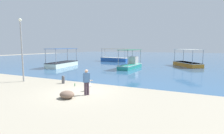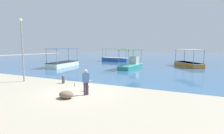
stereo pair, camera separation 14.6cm
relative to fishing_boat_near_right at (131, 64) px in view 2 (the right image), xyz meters
The scene contains 12 objects.
ground 14.64m from the fishing_boat_near_right, 84.72° to the right, with size 120.00×120.00×0.00m, color #A79D87.
harbor_water 33.47m from the fishing_boat_near_right, 87.70° to the left, with size 110.00×90.00×0.00m, color #355E8A.
fishing_boat_near_right is the anchor object (origin of this frame).
fishing_boat_outer 12.78m from the fishing_boat_near_right, 125.56° to the left, with size 6.58×2.35×2.75m.
fishing_boat_center 9.78m from the fishing_boat_near_right, 40.57° to the left, with size 4.83×5.99×2.74m.
fishing_boat_near_left 10.87m from the fishing_boat_near_right, 165.75° to the right, with size 2.97×6.71×2.88m.
pelican 14.10m from the fishing_boat_near_right, 83.32° to the right, with size 0.52×0.74×0.80m.
lamp_post 14.91m from the fishing_boat_near_right, 112.47° to the right, with size 0.28×0.28×5.65m.
mooring_bollard 12.84m from the fishing_boat_near_right, 97.77° to the right, with size 0.26×0.26×0.69m.
fisherman_standing 15.10m from the fishing_boat_near_right, 81.81° to the right, with size 0.40×0.46×1.69m.
net_pile 16.16m from the fishing_boat_near_right, 84.77° to the right, with size 0.94×0.79×0.47m, color #745B4B.
glass_bottle 13.21m from the fishing_boat_near_right, 90.62° to the right, with size 0.07×0.07×0.27m.
Camera 2 is at (7.22, -9.72, 3.14)m, focal length 28.00 mm.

